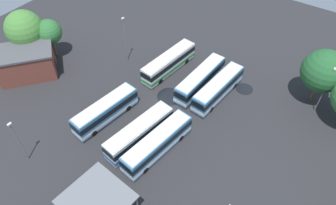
% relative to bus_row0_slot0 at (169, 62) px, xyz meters
% --- Properties ---
extents(ground_plane, '(95.13, 95.13, 0.00)m').
position_rel_bus_row0_slot0_xyz_m(ground_plane, '(8.02, 4.64, -1.85)').
color(ground_plane, '#28282B').
extents(bus_row0_slot0, '(12.49, 3.89, 3.50)m').
position_rel_bus_row0_slot0_xyz_m(bus_row0_slot0, '(0.00, 0.00, 0.00)').
color(bus_row0_slot0, silver).
rests_on(bus_row0_slot0, ground_plane).
extents(bus_row0_slot2, '(12.36, 3.16, 3.50)m').
position_rel_bus_row0_slot0_xyz_m(bus_row0_slot2, '(0.66, 7.10, -0.00)').
color(bus_row0_slot2, teal).
rests_on(bus_row0_slot2, ground_plane).
extents(bus_row0_slot3, '(12.13, 3.63, 3.50)m').
position_rel_bus_row0_slot0_xyz_m(bus_row0_slot3, '(0.93, 10.74, -0.00)').
color(bus_row0_slot3, teal).
rests_on(bus_row0_slot3, ground_plane).
extents(bus_row1_slot0, '(11.69, 4.13, 3.50)m').
position_rel_bus_row0_slot0_xyz_m(bus_row1_slot0, '(15.56, -1.34, -0.00)').
color(bus_row1_slot0, teal).
rests_on(bus_row1_slot0, ground_plane).
extents(bus_row1_slot2, '(11.99, 4.35, 3.50)m').
position_rel_bus_row0_slot0_xyz_m(bus_row1_slot2, '(15.91, 5.72, -0.00)').
color(bus_row1_slot2, silver).
rests_on(bus_row1_slot2, ground_plane).
extents(bus_row1_slot3, '(12.42, 4.22, 3.50)m').
position_rel_bus_row0_slot0_xyz_m(bus_row1_slot3, '(16.04, 9.09, -0.00)').
color(bus_row1_slot3, teal).
rests_on(bus_row1_slot3, ground_plane).
extents(depot_building, '(11.97, 11.46, 5.34)m').
position_rel_bus_row0_slot0_xyz_m(depot_building, '(15.43, -20.44, 0.84)').
color(depot_building, brown).
rests_on(depot_building, ground_plane).
extents(maintenance_shelter, '(7.74, 7.96, 4.15)m').
position_rel_bus_row0_slot0_xyz_m(maintenance_shelter, '(27.87, 8.90, 2.08)').
color(maintenance_shelter, slate).
rests_on(maintenance_shelter, ground_plane).
extents(lamp_post_near_entrance, '(0.56, 0.28, 7.79)m').
position_rel_bus_row0_slot0_xyz_m(lamp_post_near_entrance, '(27.71, -5.45, 2.46)').
color(lamp_post_near_entrance, slate).
rests_on(lamp_post_near_entrance, ground_plane).
extents(lamp_post_by_building, '(0.56, 0.28, 9.22)m').
position_rel_bus_row0_slot0_xyz_m(lamp_post_by_building, '(2.02, -8.36, 3.18)').
color(lamp_post_by_building, slate).
rests_on(lamp_post_by_building, ground_plane).
extents(lamp_post_mid_lot, '(0.56, 0.28, 9.01)m').
position_rel_bus_row0_slot0_xyz_m(lamp_post_mid_lot, '(-5.23, 25.59, 3.07)').
color(lamp_post_mid_lot, slate).
rests_on(lamp_post_mid_lot, ground_plane).
extents(tree_west_edge, '(6.92, 6.92, 9.88)m').
position_rel_bus_row0_slot0_xyz_m(tree_west_edge, '(-7.28, 24.27, 4.55)').
color(tree_west_edge, brown).
rests_on(tree_west_edge, ground_plane).
extents(tree_east_edge, '(4.70, 4.70, 7.76)m').
position_rel_bus_row0_slot0_xyz_m(tree_east_edge, '(8.93, -20.89, 3.53)').
color(tree_east_edge, brown).
rests_on(tree_east_edge, ground_plane).
extents(tree_northeast, '(6.92, 6.92, 9.82)m').
position_rel_bus_row0_slot0_xyz_m(tree_northeast, '(11.67, -23.96, 4.49)').
color(tree_northeast, brown).
rests_on(tree_northeast, ground_plane).
extents(puddle_back_corner, '(4.39, 4.39, 0.01)m').
position_rel_bus_row0_slot0_xyz_m(puddle_back_corner, '(5.65, 4.08, -1.85)').
color(puddle_back_corner, black).
rests_on(puddle_back_corner, ground_plane).
extents(puddle_near_shelter, '(3.04, 3.04, 0.01)m').
position_rel_bus_row0_slot0_xyz_m(puddle_near_shelter, '(-3.38, 13.87, -1.85)').
color(puddle_near_shelter, black).
rests_on(puddle_near_shelter, ground_plane).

